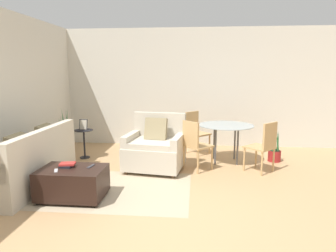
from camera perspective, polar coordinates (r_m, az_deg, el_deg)
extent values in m
plane|color=tan|center=(3.84, -0.87, -16.65)|extent=(20.00, 20.00, 0.00)
cube|color=beige|center=(7.14, 2.36, 7.28)|extent=(12.00, 0.06, 2.75)
cube|color=beige|center=(5.82, -27.09, 5.53)|extent=(0.06, 12.00, 2.75)
cube|color=tan|center=(4.67, -10.21, -11.76)|extent=(2.28, 1.62, 0.00)
cube|color=brown|center=(4.24, -12.01, -14.11)|extent=(2.23, 0.06, 0.00)
cube|color=brown|center=(4.53, -10.77, -12.47)|extent=(2.23, 0.06, 0.00)
cube|color=brown|center=(4.82, -9.69, -11.02)|extent=(2.23, 0.06, 0.00)
cube|color=brown|center=(5.11, -8.75, -9.74)|extent=(2.23, 0.06, 0.00)
cube|color=beige|center=(5.19, -25.67, -8.07)|extent=(0.83, 1.96, 0.40)
cube|color=beige|center=(4.90, -22.62, -3.42)|extent=(0.14, 1.96, 0.50)
cube|color=beige|center=(5.88, -21.34, -2.35)|extent=(0.76, 0.12, 0.26)
cube|color=#8E7F5B|center=(5.40, -22.92, -1.90)|extent=(0.19, 0.40, 0.41)
cube|color=#8E7F5B|center=(4.74, -27.37, -3.83)|extent=(0.19, 0.40, 0.41)
cube|color=beige|center=(5.40, -2.61, -5.74)|extent=(1.10, 0.98, 0.39)
cube|color=beige|center=(5.31, -2.73, -3.29)|extent=(0.85, 0.82, 0.10)
cube|color=beige|center=(5.63, -1.63, -0.17)|extent=(1.00, 0.26, 0.55)
cube|color=beige|center=(5.46, -7.03, -2.43)|extent=(0.23, 0.79, 0.20)
cube|color=beige|center=(5.23, 1.96, -2.93)|extent=(0.23, 0.79, 0.20)
cylinder|color=brown|center=(5.29, -8.02, -8.74)|extent=(0.05, 0.05, 0.06)
cylinder|color=brown|center=(5.05, 0.91, -9.54)|extent=(0.05, 0.05, 0.06)
cylinder|color=brown|center=(5.90, -5.57, -6.67)|extent=(0.05, 0.05, 0.06)
cylinder|color=brown|center=(5.69, 2.43, -7.27)|extent=(0.05, 0.05, 0.06)
cube|color=#8E7F5B|center=(5.39, -2.34, -0.59)|extent=(0.42, 0.27, 0.41)
cube|color=black|center=(4.41, -17.70, -10.15)|extent=(0.88, 0.60, 0.40)
cylinder|color=black|center=(4.45, -23.61, -13.37)|extent=(0.04, 0.04, 0.04)
cylinder|color=black|center=(4.14, -13.77, -14.57)|extent=(0.04, 0.04, 0.04)
cylinder|color=black|center=(4.86, -20.73, -11.17)|extent=(0.04, 0.04, 0.04)
cylinder|color=black|center=(4.58, -11.69, -12.03)|extent=(0.04, 0.04, 0.04)
cube|color=black|center=(4.44, -18.76, -7.21)|extent=(0.17, 0.17, 0.03)
cube|color=#B72D28|center=(4.43, -18.59, -6.85)|extent=(0.23, 0.18, 0.03)
cube|color=#333338|center=(4.36, -14.46, -7.41)|extent=(0.07, 0.17, 0.01)
cube|color=#B7B7BC|center=(4.31, -20.56, -7.95)|extent=(0.10, 0.15, 0.01)
cylinder|color=brown|center=(6.54, -19.09, -4.57)|extent=(0.35, 0.35, 0.27)
cylinder|color=black|center=(6.51, -19.16, -3.51)|extent=(0.32, 0.32, 0.02)
cone|color=#2D6B38|center=(6.42, -18.67, -0.25)|extent=(0.06, 0.10, 0.73)
cone|color=#2D6B38|center=(6.47, -18.67, -0.07)|extent=(0.13, 0.11, 0.75)
cone|color=#2D6B38|center=(6.50, -18.86, -0.93)|extent=(0.08, 0.06, 0.55)
cone|color=#2D6B38|center=(6.52, -19.42, -0.49)|extent=(0.07, 0.06, 0.65)
cone|color=#2D6B38|center=(6.51, -19.87, -1.10)|extent=(0.05, 0.08, 0.53)
cone|color=#2D6B38|center=(6.45, -19.65, -0.77)|extent=(0.06, 0.11, 0.62)
cone|color=#2D6B38|center=(6.41, -19.85, -1.07)|extent=(0.07, 0.06, 0.57)
cone|color=#2D6B38|center=(6.37, -19.42, -1.00)|extent=(0.08, 0.06, 0.59)
cone|color=#2D6B38|center=(6.35, -19.09, -0.14)|extent=(0.11, 0.11, 0.78)
cylinder|color=black|center=(6.30, -15.77, -0.79)|extent=(0.37, 0.37, 0.02)
cylinder|color=black|center=(6.36, -15.65, -3.31)|extent=(0.04, 0.04, 0.55)
cylinder|color=black|center=(6.43, -15.53, -5.78)|extent=(0.20, 0.20, 0.02)
cube|color=black|center=(6.28, -15.82, 0.26)|extent=(0.16, 0.06, 0.21)
cube|color=#B2A893|center=(6.27, -15.85, 0.25)|extent=(0.14, 0.04, 0.19)
cube|color=black|center=(6.31, -15.72, -0.19)|extent=(0.02, 0.04, 0.10)
cylinder|color=#99A8AD|center=(5.90, 11.01, 0.16)|extent=(1.06, 1.06, 0.01)
cylinder|color=#59595B|center=(5.76, 9.03, -3.76)|extent=(0.04, 0.04, 0.72)
cylinder|color=#59595B|center=(5.80, 13.12, -3.80)|extent=(0.04, 0.04, 0.72)
cylinder|color=#59595B|center=(6.16, 8.80, -2.84)|extent=(0.04, 0.04, 0.72)
cylinder|color=#59595B|center=(6.20, 12.62, -2.89)|extent=(0.04, 0.04, 0.72)
cube|color=tan|center=(5.40, 5.75, -3.80)|extent=(0.59, 0.59, 0.03)
cube|color=tan|center=(5.22, 4.33, -1.57)|extent=(0.29, 0.29, 0.45)
cylinder|color=tan|center=(5.47, 8.39, -6.12)|extent=(0.03, 0.03, 0.42)
cylinder|color=tan|center=(5.71, 5.70, -5.37)|extent=(0.03, 0.03, 0.42)
cylinder|color=tan|center=(5.22, 5.72, -6.87)|extent=(0.03, 0.03, 0.42)
cylinder|color=tan|center=(5.46, 3.02, -6.04)|extent=(0.03, 0.03, 0.42)
cube|color=tan|center=(5.52, 17.03, -3.90)|extent=(0.59, 0.59, 0.03)
cube|color=tan|center=(5.37, 18.85, -1.76)|extent=(0.29, 0.29, 0.45)
cylinder|color=tan|center=(5.82, 16.42, -5.45)|extent=(0.03, 0.03, 0.42)
cylinder|color=tan|center=(5.53, 14.31, -6.15)|extent=(0.03, 0.03, 0.42)
cylinder|color=tan|center=(5.63, 19.46, -6.13)|extent=(0.03, 0.03, 0.42)
cylinder|color=tan|center=(5.34, 17.45, -6.91)|extent=(0.03, 0.03, 0.42)
cube|color=tan|center=(6.45, 5.70, -1.50)|extent=(0.59, 0.59, 0.03)
cube|color=tan|center=(6.54, 4.56, 0.82)|extent=(0.29, 0.29, 0.45)
cylinder|color=tan|center=(6.26, 5.67, -3.98)|extent=(0.03, 0.03, 0.42)
cylinder|color=tan|center=(6.51, 7.91, -3.47)|extent=(0.03, 0.03, 0.42)
cylinder|color=tan|center=(6.51, 3.42, -3.40)|extent=(0.03, 0.03, 0.42)
cylinder|color=tan|center=(6.75, 5.66, -2.93)|extent=(0.03, 0.03, 0.42)
cylinder|color=maroon|center=(6.31, 19.59, -5.39)|extent=(0.24, 0.24, 0.21)
cylinder|color=black|center=(6.28, 19.64, -4.53)|extent=(0.22, 0.22, 0.02)
cone|color=#2D6B38|center=(6.24, 20.23, -2.64)|extent=(0.05, 0.07, 0.41)
cone|color=#2D6B38|center=(6.27, 19.85, -3.03)|extent=(0.08, 0.08, 0.31)
cone|color=#2D6B38|center=(6.27, 19.54, -2.62)|extent=(0.06, 0.05, 0.39)
cone|color=#2D6B38|center=(6.25, 19.28, -2.46)|extent=(0.07, 0.09, 0.43)
cone|color=#2D6B38|center=(6.21, 19.42, -3.02)|extent=(0.05, 0.06, 0.33)
cone|color=#2D6B38|center=(6.21, 19.74, -2.99)|extent=(0.06, 0.05, 0.34)
cone|color=#2D6B38|center=(6.21, 20.15, -2.71)|extent=(0.09, 0.09, 0.41)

